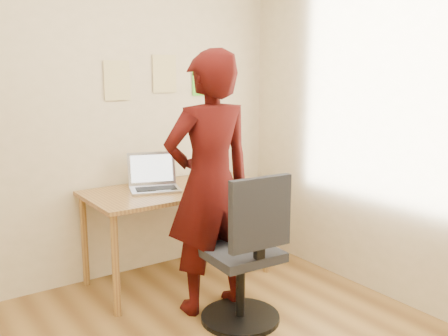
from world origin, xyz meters
TOP-DOWN VIEW (x-y plane):
  - room at (0.00, 0.00)m, footprint 3.58×3.58m
  - desk at (0.66, 1.38)m, footprint 1.40×0.70m
  - laptop at (0.49, 1.45)m, footprint 0.45×0.43m
  - paper_sheet at (0.97, 1.29)m, footprint 0.25×0.31m
  - phone at (0.90, 1.17)m, footprint 0.09×0.14m
  - wall_note_left at (0.35, 1.74)m, footprint 0.21×0.00m
  - wall_note_mid at (0.76, 1.74)m, footprint 0.21×0.00m
  - wall_note_right at (1.11, 1.74)m, footprint 0.18×0.00m
  - office_chair at (0.65, 0.49)m, footprint 0.52×0.52m
  - person at (0.59, 0.82)m, footprint 0.68×0.47m

SIDE VIEW (x-z plane):
  - office_chair at x=0.65m, z-range -0.07..0.94m
  - desk at x=0.66m, z-range 0.28..1.02m
  - paper_sheet at x=0.97m, z-range 0.74..0.74m
  - phone at x=0.90m, z-range 0.74..0.75m
  - laptop at x=0.49m, z-range 0.66..0.93m
  - person at x=0.59m, z-range 0.00..1.77m
  - room at x=0.00m, z-range -0.04..2.74m
  - wall_note_right at x=1.11m, z-range 1.42..1.66m
  - wall_note_left at x=0.35m, z-range 1.40..1.70m
  - wall_note_mid at x=0.76m, z-range 1.45..1.75m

